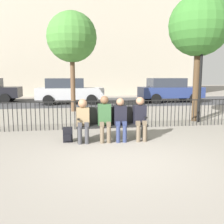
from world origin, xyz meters
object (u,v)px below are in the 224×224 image
at_px(park_bench, 112,122).
at_px(seated_person_3, 140,116).
at_px(tree_0, 199,26).
at_px(parked_car_2, 69,91).
at_px(backpack, 68,135).
at_px(tree_1, 72,37).
at_px(lamp_post, 202,52).
at_px(seated_person_0, 83,118).
at_px(seated_person_1, 105,116).
at_px(seated_person_2, 120,117).
at_px(parked_car_0, 169,90).

xyz_separation_m(park_bench, seated_person_3, (0.78, -0.13, 0.18)).
xyz_separation_m(park_bench, tree_0, (3.73, 2.46, 3.12)).
bearing_deg(parked_car_2, backpack, -89.25).
height_order(park_bench, tree_1, tree_1).
height_order(tree_0, lamp_post, tree_0).
bearing_deg(parked_car_2, tree_1, -85.47).
bearing_deg(tree_1, seated_person_0, -87.61).
xyz_separation_m(seated_person_1, tree_1, (-0.83, 6.04, 2.91)).
bearing_deg(tree_0, parked_car_2, 125.82).
height_order(seated_person_2, parked_car_0, parked_car_0).
bearing_deg(backpack, seated_person_2, -4.00).
height_order(tree_1, parked_car_0, tree_1).
bearing_deg(backpack, parked_car_2, 90.75).
distance_m(seated_person_2, seated_person_3, 0.55).
bearing_deg(parked_car_2, parked_car_0, -0.22).
distance_m(park_bench, tree_1, 6.77).
distance_m(seated_person_3, tree_0, 4.90).
xyz_separation_m(seated_person_3, lamp_post, (2.95, 2.29, 1.98)).
bearing_deg(parked_car_0, tree_1, -151.41).
relative_size(seated_person_2, parked_car_0, 0.28).
height_order(park_bench, seated_person_3, seated_person_3).
bearing_deg(tree_0, tree_1, 144.06).
xyz_separation_m(seated_person_3, tree_0, (2.95, 2.59, 2.94)).
height_order(seated_person_2, tree_0, tree_0).
height_order(seated_person_0, lamp_post, lamp_post).
height_order(seated_person_2, parked_car_2, parked_car_2).
height_order(seated_person_2, lamp_post, lamp_post).
xyz_separation_m(seated_person_1, parked_car_0, (5.61, 9.56, 0.14)).
height_order(seated_person_1, seated_person_3, seated_person_1).
bearing_deg(seated_person_3, tree_1, 106.78).
distance_m(tree_0, parked_car_0, 7.69).
bearing_deg(parked_car_2, seated_person_0, -86.82).
relative_size(park_bench, tree_0, 0.41).
xyz_separation_m(seated_person_2, tree_0, (3.50, 2.59, 2.96)).
xyz_separation_m(tree_0, tree_1, (-4.77, 3.46, -0.01)).
bearing_deg(seated_person_0, seated_person_2, 0.00).
distance_m(seated_person_0, parked_car_0, 11.39).
relative_size(seated_person_2, tree_0, 0.25).
distance_m(seated_person_0, parked_car_2, 9.60).
height_order(tree_1, lamp_post, tree_1).
distance_m(seated_person_3, tree_1, 6.96).
bearing_deg(park_bench, seated_person_0, -170.54).
bearing_deg(backpack, tree_0, 26.81).
height_order(backpack, parked_car_0, parked_car_0).
xyz_separation_m(seated_person_0, tree_0, (4.52, 2.59, 2.95)).
xyz_separation_m(seated_person_0, tree_1, (-0.25, 6.05, 2.94)).
bearing_deg(park_bench, parked_car_0, 60.20).
bearing_deg(tree_0, seated_person_0, -150.19).
height_order(seated_person_0, backpack, seated_person_0).
distance_m(seated_person_1, tree_0, 5.54).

